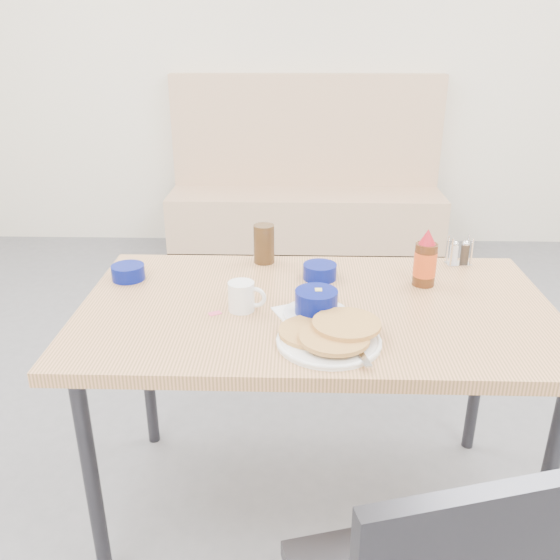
{
  "coord_description": "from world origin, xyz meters",
  "views": [
    {
      "loc": [
        -0.06,
        -1.34,
        1.52
      ],
      "look_at": [
        -0.11,
        0.29,
        0.82
      ],
      "focal_mm": 38.0,
      "sensor_mm": 36.0,
      "label": 1
    }
  ],
  "objects_px": {
    "dining_table": "(316,323)",
    "grits_setting": "(316,306)",
    "creamer_bowl": "(128,272)",
    "butter_bowl": "(320,271)",
    "condiment_caddy": "(459,255)",
    "syrup_bottle": "(425,261)",
    "booth_bench": "(305,203)",
    "pancake_plate": "(330,336)",
    "coffee_mug": "(243,296)",
    "amber_tumbler": "(264,244)"
  },
  "relations": [
    {
      "from": "condiment_caddy",
      "to": "syrup_bottle",
      "type": "bearing_deg",
      "value": -138.83
    },
    {
      "from": "dining_table",
      "to": "condiment_caddy",
      "type": "bearing_deg",
      "value": 34.19
    },
    {
      "from": "dining_table",
      "to": "grits_setting",
      "type": "height_order",
      "value": "grits_setting"
    },
    {
      "from": "dining_table",
      "to": "syrup_bottle",
      "type": "distance_m",
      "value": 0.4
    },
    {
      "from": "creamer_bowl",
      "to": "butter_bowl",
      "type": "bearing_deg",
      "value": 2.19
    },
    {
      "from": "dining_table",
      "to": "butter_bowl",
      "type": "xyz_separation_m",
      "value": [
        0.02,
        0.2,
        0.09
      ]
    },
    {
      "from": "coffee_mug",
      "to": "butter_bowl",
      "type": "bearing_deg",
      "value": 46.29
    },
    {
      "from": "creamer_bowl",
      "to": "butter_bowl",
      "type": "distance_m",
      "value": 0.62
    },
    {
      "from": "pancake_plate",
      "to": "grits_setting",
      "type": "relative_size",
      "value": 0.98
    },
    {
      "from": "booth_bench",
      "to": "syrup_bottle",
      "type": "height_order",
      "value": "booth_bench"
    },
    {
      "from": "creamer_bowl",
      "to": "coffee_mug",
      "type": "bearing_deg",
      "value": -29.0
    },
    {
      "from": "creamer_bowl",
      "to": "condiment_caddy",
      "type": "relative_size",
      "value": 1.05
    },
    {
      "from": "coffee_mug",
      "to": "amber_tumbler",
      "type": "height_order",
      "value": "amber_tumbler"
    },
    {
      "from": "creamer_bowl",
      "to": "butter_bowl",
      "type": "relative_size",
      "value": 0.98
    },
    {
      "from": "condiment_caddy",
      "to": "grits_setting",
      "type": "bearing_deg",
      "value": -148.17
    },
    {
      "from": "dining_table",
      "to": "butter_bowl",
      "type": "distance_m",
      "value": 0.22
    },
    {
      "from": "pancake_plate",
      "to": "coffee_mug",
      "type": "relative_size",
      "value": 2.48
    },
    {
      "from": "pancake_plate",
      "to": "condiment_caddy",
      "type": "height_order",
      "value": "condiment_caddy"
    },
    {
      "from": "creamer_bowl",
      "to": "syrup_bottle",
      "type": "distance_m",
      "value": 0.95
    },
    {
      "from": "coffee_mug",
      "to": "syrup_bottle",
      "type": "height_order",
      "value": "syrup_bottle"
    },
    {
      "from": "dining_table",
      "to": "creamer_bowl",
      "type": "xyz_separation_m",
      "value": [
        -0.61,
        0.18,
        0.09
      ]
    },
    {
      "from": "booth_bench",
      "to": "coffee_mug",
      "type": "distance_m",
      "value": 2.62
    },
    {
      "from": "coffee_mug",
      "to": "butter_bowl",
      "type": "relative_size",
      "value": 1.02
    },
    {
      "from": "dining_table",
      "to": "condiment_caddy",
      "type": "xyz_separation_m",
      "value": [
        0.5,
        0.34,
        0.1
      ]
    },
    {
      "from": "creamer_bowl",
      "to": "dining_table",
      "type": "bearing_deg",
      "value": -16.14
    },
    {
      "from": "coffee_mug",
      "to": "butter_bowl",
      "type": "distance_m",
      "value": 0.33
    },
    {
      "from": "coffee_mug",
      "to": "amber_tumbler",
      "type": "xyz_separation_m",
      "value": [
        0.04,
        0.38,
        0.02
      ]
    },
    {
      "from": "dining_table",
      "to": "pancake_plate",
      "type": "relative_size",
      "value": 5.04
    },
    {
      "from": "grits_setting",
      "to": "butter_bowl",
      "type": "height_order",
      "value": "grits_setting"
    },
    {
      "from": "grits_setting",
      "to": "condiment_caddy",
      "type": "bearing_deg",
      "value": 39.87
    },
    {
      "from": "creamer_bowl",
      "to": "syrup_bottle",
      "type": "bearing_deg",
      "value": -1.04
    },
    {
      "from": "grits_setting",
      "to": "butter_bowl",
      "type": "relative_size",
      "value": 2.58
    },
    {
      "from": "coffee_mug",
      "to": "condiment_caddy",
      "type": "distance_m",
      "value": 0.81
    },
    {
      "from": "booth_bench",
      "to": "coffee_mug",
      "type": "xyz_separation_m",
      "value": [
        -0.22,
        -2.58,
        0.45
      ]
    },
    {
      "from": "dining_table",
      "to": "grits_setting",
      "type": "relative_size",
      "value": 4.96
    },
    {
      "from": "booth_bench",
      "to": "butter_bowl",
      "type": "distance_m",
      "value": 2.37
    },
    {
      "from": "dining_table",
      "to": "grits_setting",
      "type": "distance_m",
      "value": 0.13
    },
    {
      "from": "booth_bench",
      "to": "dining_table",
      "type": "bearing_deg",
      "value": -90.0
    },
    {
      "from": "grits_setting",
      "to": "booth_bench",
      "type": "bearing_deg",
      "value": 89.92
    },
    {
      "from": "booth_bench",
      "to": "butter_bowl",
      "type": "relative_size",
      "value": 17.33
    },
    {
      "from": "amber_tumbler",
      "to": "pancake_plate",
      "type": "bearing_deg",
      "value": -70.39
    },
    {
      "from": "creamer_bowl",
      "to": "grits_setting",
      "type": "bearing_deg",
      "value": -23.03
    },
    {
      "from": "booth_bench",
      "to": "grits_setting",
      "type": "relative_size",
      "value": 6.73
    },
    {
      "from": "butter_bowl",
      "to": "amber_tumbler",
      "type": "relative_size",
      "value": 0.81
    },
    {
      "from": "booth_bench",
      "to": "creamer_bowl",
      "type": "xyz_separation_m",
      "value": [
        -0.61,
        -2.36,
        0.43
      ]
    },
    {
      "from": "dining_table",
      "to": "condiment_caddy",
      "type": "height_order",
      "value": "condiment_caddy"
    },
    {
      "from": "amber_tumbler",
      "to": "grits_setting",
      "type": "bearing_deg",
      "value": -67.97
    },
    {
      "from": "grits_setting",
      "to": "creamer_bowl",
      "type": "xyz_separation_m",
      "value": [
        -0.6,
        0.26,
        -0.01
      ]
    },
    {
      "from": "amber_tumbler",
      "to": "creamer_bowl",
      "type": "bearing_deg",
      "value": -159.31
    },
    {
      "from": "pancake_plate",
      "to": "syrup_bottle",
      "type": "distance_m",
      "value": 0.5
    }
  ]
}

